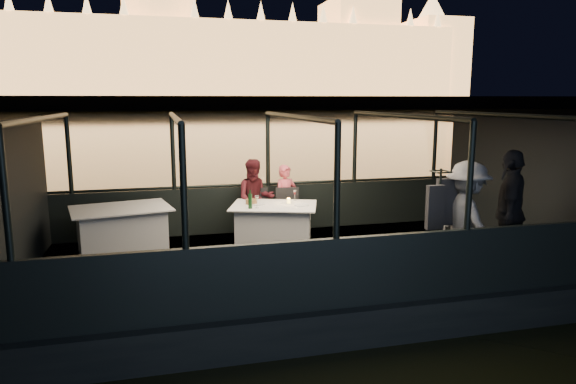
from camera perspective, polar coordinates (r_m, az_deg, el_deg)
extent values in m
plane|color=black|center=(87.79, -12.93, 8.02)|extent=(500.00, 500.00, 0.00)
cube|color=black|center=(8.55, 0.67, -10.75)|extent=(8.60, 4.40, 1.00)
cube|color=black|center=(8.39, 0.67, -7.68)|extent=(8.00, 4.00, 0.04)
cube|color=black|center=(10.15, -2.21, -1.77)|extent=(8.00, 0.08, 0.90)
cube|color=black|center=(6.43, 5.30, -9.00)|extent=(8.00, 0.08, 0.90)
cube|color=#423D33|center=(217.74, -13.80, 9.44)|extent=(400.00, 140.00, 6.00)
cube|color=white|center=(8.96, -1.56, -3.83)|extent=(1.71, 1.45, 0.77)
cube|color=silver|center=(8.92, -17.94, -4.39)|extent=(1.74, 1.41, 0.82)
cube|color=black|center=(9.61, -3.30, -2.47)|extent=(0.48, 0.48, 0.90)
cube|color=black|center=(9.52, 0.18, -2.58)|extent=(0.48, 0.48, 0.93)
imported|color=#D04B58|center=(9.78, -0.22, -0.43)|extent=(0.57, 0.48, 1.34)
imported|color=#3E1117|center=(9.57, -3.65, -0.69)|extent=(0.76, 0.61, 1.48)
imported|color=white|center=(7.82, 19.21, -2.99)|extent=(0.70, 1.15, 1.71)
imported|color=black|center=(8.22, 23.36, -2.64)|extent=(1.05, 1.14, 1.86)
cylinder|color=#123317|center=(8.58, -4.22, -0.86)|extent=(0.08, 0.08, 0.31)
cylinder|color=brown|center=(8.97, -4.09, -1.08)|extent=(0.21, 0.21, 0.08)
cylinder|color=gold|center=(9.02, 0.08, -1.00)|extent=(0.07, 0.07, 0.08)
cylinder|color=white|center=(8.85, 1.50, -1.43)|extent=(0.35, 0.35, 0.02)
cylinder|color=silver|center=(8.93, -3.32, -1.34)|extent=(0.30, 0.30, 0.02)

